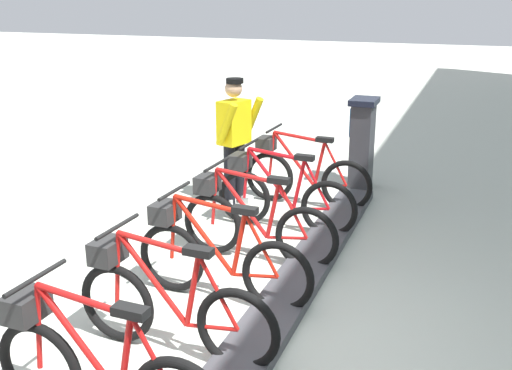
{
  "coord_description": "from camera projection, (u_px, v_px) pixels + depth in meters",
  "views": [
    {
      "loc": [
        -1.47,
        3.84,
        2.71
      ],
      "look_at": [
        0.5,
        -1.44,
        0.9
      ],
      "focal_mm": 42.67,
      "sensor_mm": 36.0,
      "label": 1
    }
  ],
  "objects": [
    {
      "name": "bike_docked_0",
      "position": [
        302.0,
        174.0,
        7.92
      ],
      "size": [
        1.72,
        0.54,
        1.02
      ],
      "color": "black",
      "rests_on": "ground"
    },
    {
      "name": "worker_near_rack",
      "position": [
        235.0,
        137.0,
        7.82
      ],
      "size": [
        0.58,
        0.69,
        1.66
      ],
      "color": "white",
      "rests_on": "ground"
    },
    {
      "name": "dock_rail_base",
      "position": [
        252.0,
        349.0,
        4.72
      ],
      "size": [
        0.44,
        8.15,
        0.1
      ],
      "primitive_type": "cube",
      "color": "#47474C",
      "rests_on": "ground"
    },
    {
      "name": "payment_kiosk",
      "position": [
        362.0,
        142.0,
        8.6
      ],
      "size": [
        0.36,
        0.52,
        1.28
      ],
      "color": "#38383D",
      "rests_on": "ground"
    },
    {
      "name": "ground_plane",
      "position": [
        252.0,
        354.0,
        4.74
      ],
      "size": [
        60.0,
        60.0,
        0.0
      ],
      "primitive_type": "plane",
      "color": "beige"
    },
    {
      "name": "bike_docked_5",
      "position": [
        95.0,
        370.0,
        3.82
      ],
      "size": [
        1.72,
        0.54,
        1.02
      ],
      "color": "black",
      "rests_on": "ground"
    },
    {
      "name": "bike_docked_1",
      "position": [
        280.0,
        195.0,
        7.1
      ],
      "size": [
        1.72,
        0.54,
        1.02
      ],
      "color": "black",
      "rests_on": "ground"
    },
    {
      "name": "bike_docked_3",
      "position": [
        215.0,
        256.0,
        5.46
      ],
      "size": [
        1.72,
        0.54,
        1.02
      ],
      "color": "black",
      "rests_on": "ground"
    },
    {
      "name": "bike_docked_2",
      "position": [
        252.0,
        221.0,
        6.28
      ],
      "size": [
        1.72,
        0.54,
        1.02
      ],
      "color": "black",
      "rests_on": "ground"
    },
    {
      "name": "bike_docked_4",
      "position": [
        166.0,
        303.0,
        4.64
      ],
      "size": [
        1.72,
        0.54,
        1.02
      ],
      "color": "black",
      "rests_on": "ground"
    }
  ]
}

